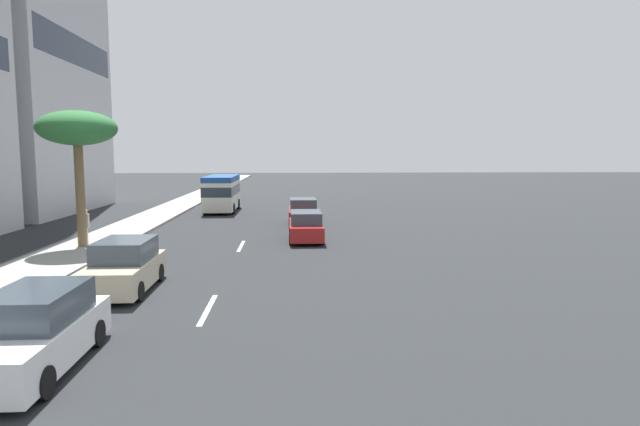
# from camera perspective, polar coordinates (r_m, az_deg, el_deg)

# --- Properties ---
(ground_plane) EXTENTS (198.00, 198.00, 0.00)m
(ground_plane) POSITION_cam_1_polar(r_m,az_deg,el_deg) (34.63, -7.29, -1.42)
(ground_plane) COLOR #26282B
(sidewalk_right) EXTENTS (162.00, 3.15, 0.15)m
(sidewalk_right) POSITION_cam_1_polar(r_m,az_deg,el_deg) (35.91, -19.14, -1.33)
(sidewalk_right) COLOR #9E9B93
(sidewalk_right) RESTS_ON ground_plane
(lane_stripe_mid) EXTENTS (3.20, 0.16, 0.01)m
(lane_stripe_mid) POSITION_cam_1_polar(r_m,az_deg,el_deg) (16.57, -11.82, -9.99)
(lane_stripe_mid) COLOR silver
(lane_stripe_mid) RESTS_ON ground_plane
(lane_stripe_far) EXTENTS (3.20, 0.16, 0.01)m
(lane_stripe_far) POSITION_cam_1_polar(r_m,az_deg,el_deg) (27.31, -8.37, -3.50)
(lane_stripe_far) COLOR silver
(lane_stripe_far) RESTS_ON ground_plane
(minibus_lead) EXTENTS (6.92, 2.41, 2.87)m
(minibus_lead) POSITION_cam_1_polar(r_m,az_deg,el_deg) (43.93, -10.37, 2.22)
(minibus_lead) COLOR silver
(minibus_lead) RESTS_ON ground_plane
(car_second) EXTENTS (4.65, 1.89, 1.72)m
(car_second) POSITION_cam_1_polar(r_m,az_deg,el_deg) (35.29, -1.80, 0.09)
(car_second) COLOR #A51E1E
(car_second) RESTS_ON ground_plane
(car_third) EXTENTS (4.78, 1.82, 1.56)m
(car_third) POSITION_cam_1_polar(r_m,az_deg,el_deg) (28.89, -1.51, -1.42)
(car_third) COLOR #A51E1E
(car_third) RESTS_ON ground_plane
(car_fourth) EXTENTS (4.54, 1.83, 1.72)m
(car_fourth) POSITION_cam_1_polar(r_m,az_deg,el_deg) (13.25, -28.01, -11.14)
(car_fourth) COLOR white
(car_fourth) RESTS_ON ground_plane
(car_fifth) EXTENTS (4.34, 1.90, 1.73)m
(car_fifth) POSITION_cam_1_polar(r_m,az_deg,el_deg) (19.39, -20.05, -5.41)
(car_fifth) COLOR beige
(car_fifth) RESTS_ON ground_plane
(pedestrian_near_lamp) EXTENTS (0.30, 0.33, 1.79)m
(pedestrian_near_lamp) POSITION_cam_1_polar(r_m,az_deg,el_deg) (28.70, -23.61, -1.18)
(pedestrian_near_lamp) COLOR beige
(pedestrian_near_lamp) RESTS_ON sidewalk_right
(palm_tree) EXTENTS (3.67, 3.67, 6.52)m
(palm_tree) POSITION_cam_1_polar(r_m,az_deg,el_deg) (28.24, -24.37, 7.97)
(palm_tree) COLOR brown
(palm_tree) RESTS_ON sidewalk_right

